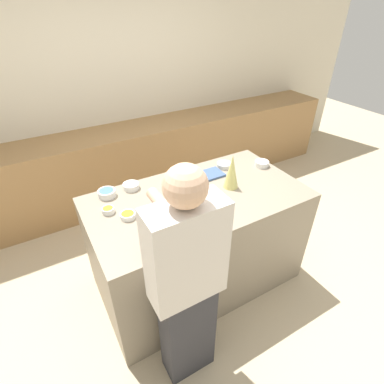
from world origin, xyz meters
name	(u,v)px	position (x,y,z in m)	size (l,w,h in m)	color
ground_plane	(197,277)	(0.00, 0.00, 0.00)	(12.00, 12.00, 0.00)	#C6B28E
wall_back	(114,92)	(0.00, 2.00, 1.30)	(8.00, 0.05, 2.60)	beige
back_cabinet_block	(131,164)	(0.00, 1.68, 0.47)	(6.00, 0.60, 0.94)	#9E7547
kitchen_island	(197,241)	(0.00, 0.00, 0.48)	(1.75, 0.95, 0.96)	gray
baking_tray	(190,204)	(-0.11, -0.06, 0.96)	(0.36, 0.28, 0.01)	#9E9EA8
gingerbread_house	(190,193)	(-0.11, -0.06, 1.06)	(0.16, 0.14, 0.24)	brown
decorative_tree	(232,172)	(0.31, -0.01, 1.11)	(0.12, 0.12, 0.29)	#DBD675
candy_bowl_center_rear	(107,193)	(-0.63, 0.36, 0.99)	(0.14, 0.14, 0.05)	white
candy_bowl_front_corner	(131,186)	(-0.42, 0.37, 0.99)	(0.13, 0.13, 0.05)	white
candy_bowl_near_tray_left	(262,163)	(0.77, 0.14, 0.99)	(0.13, 0.13, 0.05)	white
candy_bowl_far_left	(177,175)	(-0.01, 0.34, 0.99)	(0.14, 0.14, 0.05)	silver
candy_bowl_far_right	(224,165)	(0.46, 0.30, 0.98)	(0.14, 0.14, 0.04)	silver
candy_bowl_near_tray_right	(128,215)	(-0.58, 0.02, 0.98)	(0.11, 0.11, 0.04)	white
candy_bowl_beside_tree	(108,210)	(-0.68, 0.15, 0.98)	(0.09, 0.09, 0.04)	white
cookbook	(211,174)	(0.27, 0.23, 0.97)	(0.20, 0.17, 0.02)	#3F598C
mug	(152,247)	(-0.57, -0.39, 1.01)	(0.10, 0.10, 0.10)	#2D2D33
person	(187,286)	(-0.47, -0.65, 0.87)	(0.44, 0.55, 1.68)	#333338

